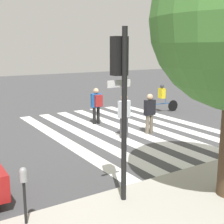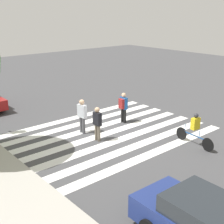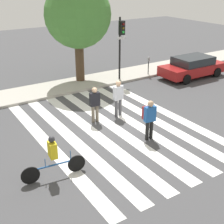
# 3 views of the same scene
# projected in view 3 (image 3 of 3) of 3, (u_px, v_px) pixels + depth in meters

# --- Properties ---
(ground_plane) EXTENTS (60.00, 60.00, 0.00)m
(ground_plane) POSITION_uv_depth(u_px,v_px,m) (115.00, 128.00, 14.15)
(ground_plane) COLOR #444447
(sidewalk_curb) EXTENTS (36.00, 2.50, 0.14)m
(sidewalk_curb) POSITION_uv_depth(u_px,v_px,m) (58.00, 88.00, 18.93)
(sidewalk_curb) COLOR #ADA89E
(sidewalk_curb) RESTS_ON ground_plane
(crosswalk_stripes) EXTENTS (6.79, 10.00, 0.01)m
(crosswalk_stripes) POSITION_uv_depth(u_px,v_px,m) (115.00, 128.00, 14.15)
(crosswalk_stripes) COLOR white
(crosswalk_stripes) RESTS_ON ground_plane
(traffic_light) EXTENTS (0.60, 0.50, 4.04)m
(traffic_light) POSITION_uv_depth(u_px,v_px,m) (121.00, 37.00, 19.19)
(traffic_light) COLOR black
(traffic_light) RESTS_ON ground_plane
(parking_meter) EXTENTS (0.15, 0.15, 1.33)m
(parking_meter) POSITION_uv_depth(u_px,v_px,m) (149.00, 62.00, 20.98)
(parking_meter) COLOR black
(parking_meter) RESTS_ON ground_plane
(street_tree) EXTENTS (4.00, 4.00, 6.21)m
(street_tree) POSITION_uv_depth(u_px,v_px,m) (78.00, 15.00, 18.50)
(street_tree) COLOR #4C3826
(street_tree) RESTS_ON ground_plane
(pedestrian_child_with_backpack) EXTENTS (0.53, 0.30, 1.80)m
(pedestrian_child_with_backpack) POSITION_uv_depth(u_px,v_px,m) (118.00, 96.00, 14.99)
(pedestrian_child_with_backpack) COLOR #4C4C51
(pedestrian_child_with_backpack) RESTS_ON ground_plane
(pedestrian_adult_tall_backpack) EXTENTS (0.48, 0.25, 1.70)m
(pedestrian_adult_tall_backpack) POSITION_uv_depth(u_px,v_px,m) (95.00, 103.00, 14.39)
(pedestrian_adult_tall_backpack) COLOR #6B6051
(pedestrian_adult_tall_backpack) RESTS_ON ground_plane
(pedestrian_adult_yellow_jacket) EXTENTS (0.50, 0.44, 1.73)m
(pedestrian_adult_yellow_jacket) POSITION_uv_depth(u_px,v_px,m) (149.00, 117.00, 12.85)
(pedestrian_adult_yellow_jacket) COLOR black
(pedestrian_adult_yellow_jacket) RESTS_ON ground_plane
(cyclist_mid_street) EXTENTS (2.24, 0.42, 1.59)m
(cyclist_mid_street) POSITION_uv_depth(u_px,v_px,m) (53.00, 156.00, 10.37)
(cyclist_mid_street) COLOR black
(cyclist_mid_street) RESTS_ON ground_plane
(car_parked_silver_sedan) EXTENTS (4.59, 2.07, 1.40)m
(car_parked_silver_sedan) POSITION_uv_depth(u_px,v_px,m) (192.00, 67.00, 20.90)
(car_parked_silver_sedan) COLOR maroon
(car_parked_silver_sedan) RESTS_ON ground_plane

